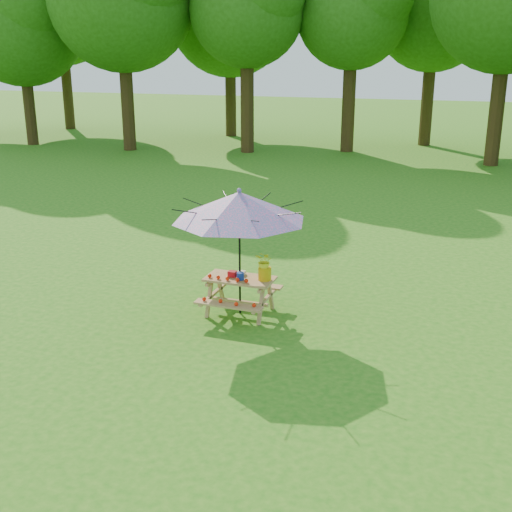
% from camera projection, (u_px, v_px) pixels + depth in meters
% --- Properties ---
extents(ground, '(120.00, 120.00, 0.00)m').
position_uv_depth(ground, '(204.00, 433.00, 7.81)').
color(ground, '#247015').
rests_on(ground, ground).
extents(picnic_table, '(1.20, 1.32, 0.67)m').
position_uv_depth(picnic_table, '(240.00, 296.00, 11.31)').
color(picnic_table, '#AC804D').
rests_on(picnic_table, ground).
extents(patio_umbrella, '(2.66, 2.66, 2.26)m').
position_uv_depth(patio_umbrella, '(239.00, 206.00, 10.82)').
color(patio_umbrella, black).
rests_on(patio_umbrella, ground).
extents(produce_bins, '(0.33, 0.37, 0.13)m').
position_uv_depth(produce_bins, '(238.00, 275.00, 11.20)').
color(produce_bins, '#B40E18').
rests_on(produce_bins, picnic_table).
extents(tomatoes_row, '(0.77, 0.13, 0.07)m').
position_uv_depth(tomatoes_row, '(228.00, 278.00, 11.08)').
color(tomatoes_row, red).
rests_on(tomatoes_row, picnic_table).
extents(flower_bucket, '(0.38, 0.36, 0.51)m').
position_uv_depth(flower_bucket, '(265.00, 265.00, 11.02)').
color(flower_bucket, '#D5A20B').
rests_on(flower_bucket, picnic_table).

